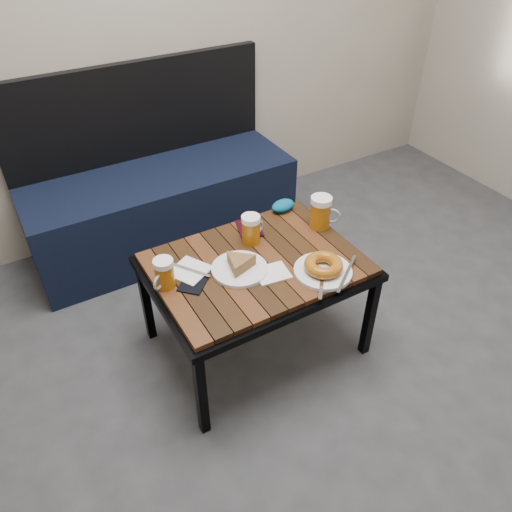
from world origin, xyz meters
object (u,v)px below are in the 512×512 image
plate_bagel (323,268)px  passport_navy (194,282)px  beer_mug_right (321,212)px  beer_mug_centre (251,229)px  beer_mug_left (164,274)px  bench (161,200)px  plate_pie (239,266)px  knit_pouch (283,206)px  cafe_table (256,270)px  passport_burgundy (249,228)px

plate_bagel → passport_navy: (-0.45, 0.20, -0.02)m
beer_mug_right → beer_mug_centre: bearing=-149.8°
beer_mug_right → plate_bagel: size_ratio=0.52×
plate_bagel → beer_mug_left: bearing=157.1°
beer_mug_centre → passport_navy: (-0.32, -0.12, -0.06)m
beer_mug_left → passport_navy: 0.12m
bench → plate_bagel: 1.17m
beer_mug_left → plate_pie: bearing=133.5°
bench → beer_mug_centre: size_ratio=11.24×
plate_bagel → knit_pouch: bearing=76.9°
beer_mug_right → knit_pouch: (-0.07, 0.19, -0.05)m
bench → cafe_table: bearing=-86.7°
cafe_table → beer_mug_left: size_ratio=7.04×
plate_pie → passport_burgundy: (0.17, 0.22, -0.02)m
cafe_table → passport_burgundy: size_ratio=6.14×
cafe_table → plate_bagel: (0.19, -0.19, 0.07)m
bench → cafe_table: bench is taller
bench → knit_pouch: size_ratio=12.27×
plate_pie → beer_mug_right: bearing=11.2°
plate_bagel → bench: bearing=102.1°
knit_pouch → plate_pie: bearing=-143.7°
beer_mug_centre → plate_pie: beer_mug_centre is taller
plate_bagel → passport_burgundy: bearing=104.0°
beer_mug_left → beer_mug_centre: 0.42m
plate_pie → knit_pouch: (0.37, 0.28, 0.00)m
knit_pouch → cafe_table: bearing=-138.3°
cafe_table → passport_navy: bearing=178.5°
beer_mug_left → plate_bagel: beer_mug_left is taller
beer_mug_right → knit_pouch: bearing=150.7°
beer_mug_right → passport_burgundy: (-0.27, 0.14, -0.07)m
cafe_table → plate_pie: plate_pie is taller
passport_navy → plate_pie: bearing=39.1°
beer_mug_left → passport_navy: bearing=124.3°
beer_mug_centre → passport_navy: size_ratio=1.00×
bench → beer_mug_right: bench is taller
beer_mug_centre → plate_pie: bearing=-151.7°
bench → plate_pie: 0.98m
beer_mug_left → beer_mug_right: 0.72m
beer_mug_centre → plate_pie: 0.20m
bench → cafe_table: 0.95m
passport_burgundy → beer_mug_left: bearing=-143.0°
plate_bagel → passport_burgundy: size_ratio=2.02×
knit_pouch → beer_mug_centre: bearing=-150.9°
passport_navy → beer_mug_right: bearing=51.9°
plate_bagel → knit_pouch: 0.46m
beer_mug_right → plate_pie: bearing=-128.8°
cafe_table → passport_navy: passport_navy is taller
plate_bagel → passport_navy: 0.49m
cafe_table → passport_burgundy: bearing=67.0°
beer_mug_right → cafe_table: bearing=-128.6°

